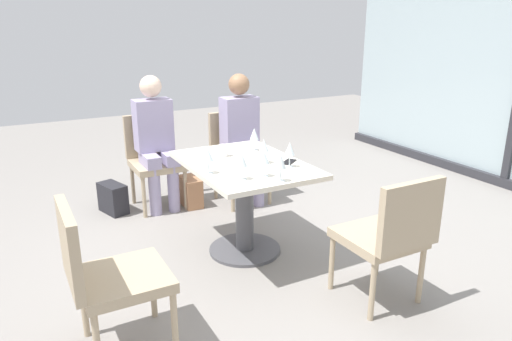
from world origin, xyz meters
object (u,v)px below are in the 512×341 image
at_px(wine_glass_0, 242,160).
at_px(wine_glass_5, 254,134).
at_px(chair_far_right, 390,232).
at_px(person_side_end, 156,137).
at_px(wine_glass_4, 290,149).
at_px(handbag_1, 190,192).
at_px(wine_glass_3, 208,155).
at_px(wine_glass_6, 264,158).
at_px(coffee_cup, 223,151).
at_px(wine_glass_1, 281,162).
at_px(chair_front_right, 104,270).
at_px(cell_phone_on_table, 289,162).
at_px(chair_side_end, 154,155).
at_px(handbag_0, 113,198).
at_px(dining_table_main, 244,189).
at_px(wine_glass_2, 264,146).
at_px(person_far_left, 242,133).
at_px(chair_far_left, 237,151).

bearing_deg(wine_glass_0, wine_glass_5, 145.73).
relative_size(chair_far_right, person_side_end, 0.69).
xyz_separation_m(chair_far_right, wine_glass_5, (-1.33, -0.24, 0.37)).
relative_size(wine_glass_4, handbag_1, 0.62).
distance_m(wine_glass_3, wine_glass_6, 0.39).
distance_m(chair_far_right, wine_glass_4, 0.91).
bearing_deg(wine_glass_0, coffee_cup, 168.05).
height_order(wine_glass_1, handbag_1, wine_glass_1).
xyz_separation_m(chair_front_right, wine_glass_4, (-0.45, 1.41, 0.37)).
height_order(wine_glass_0, coffee_cup, wine_glass_0).
height_order(wine_glass_5, cell_phone_on_table, wine_glass_5).
distance_m(chair_front_right, wine_glass_5, 1.74).
bearing_deg(chair_far_right, cell_phone_on_table, -169.25).
distance_m(chair_side_end, handbag_0, 0.56).
bearing_deg(wine_glass_0, dining_table_main, 151.23).
distance_m(chair_front_right, cell_phone_on_table, 1.59).
relative_size(wine_glass_0, handbag_0, 0.62).
height_order(wine_glass_2, wine_glass_4, same).
distance_m(chair_front_right, wine_glass_0, 1.11).
xyz_separation_m(person_far_left, wine_glass_3, (1.08, -0.80, 0.16)).
distance_m(person_far_left, wine_glass_6, 1.42).
distance_m(chair_side_end, cell_phone_on_table, 1.62).
bearing_deg(handbag_1, chair_side_end, -126.44).
bearing_deg(handbag_1, wine_glass_2, 7.73).
xyz_separation_m(wine_glass_4, cell_phone_on_table, (-0.10, 0.06, -0.13)).
bearing_deg(chair_far_right, chair_far_left, 180.00).
distance_m(dining_table_main, chair_side_end, 1.36).
bearing_deg(wine_glass_3, handbag_0, -164.15).
distance_m(wine_glass_4, handbag_1, 1.57).
bearing_deg(cell_phone_on_table, coffee_cup, -173.05).
distance_m(dining_table_main, wine_glass_5, 0.48).
bearing_deg(wine_glass_4, handbag_1, -169.13).
bearing_deg(wine_glass_5, chair_far_left, 163.43).
xyz_separation_m(person_side_end, cell_phone_on_table, (1.37, 0.60, 0.03)).
bearing_deg(chair_far_left, person_far_left, -0.00).
relative_size(wine_glass_1, wine_glass_5, 1.00).
bearing_deg(wine_glass_3, person_far_left, 143.45).
bearing_deg(person_far_left, dining_table_main, -25.85).
relative_size(person_far_left, wine_glass_3, 6.81).
distance_m(wine_glass_6, coffee_cup, 0.59).
relative_size(chair_far_left, wine_glass_2, 4.70).
distance_m(chair_side_end, wine_glass_6, 1.75).
bearing_deg(wine_glass_2, wine_glass_0, -50.03).
xyz_separation_m(chair_side_end, wine_glass_4, (1.58, 0.54, 0.37)).
relative_size(chair_far_left, chair_front_right, 1.00).
distance_m(wine_glass_4, coffee_cup, 0.57).
xyz_separation_m(wine_glass_2, wine_glass_4, (0.17, 0.12, 0.00)).
bearing_deg(coffee_cup, wine_glass_4, 32.42).
distance_m(chair_front_right, person_side_end, 2.12).
bearing_deg(wine_glass_2, person_far_left, 161.67).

